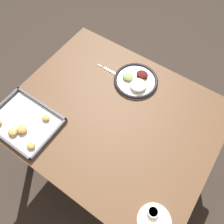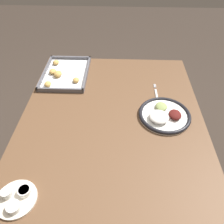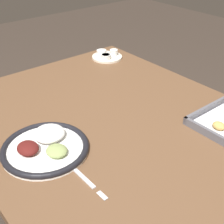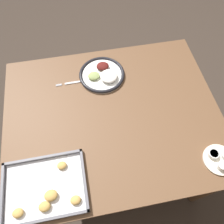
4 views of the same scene
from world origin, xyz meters
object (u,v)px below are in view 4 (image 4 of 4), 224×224
Objects in this scene: dinner_plate at (102,74)px; baking_tray at (46,189)px; fork at (74,82)px; saucer_plate at (220,159)px.

baking_tray is at bearing 58.95° from dinner_plate.
fork is at bearing 6.49° from dinner_plate.
dinner_plate reaches higher than fork.
dinner_plate is 0.72× the size of baking_tray.
fork is 0.51× the size of baking_tray.
fork is at bearing -107.97° from baking_tray.
dinner_plate is 0.18m from fork.
fork is 0.62m from baking_tray.
fork is at bearing -42.81° from saucer_plate.
saucer_plate reaches higher than fork.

